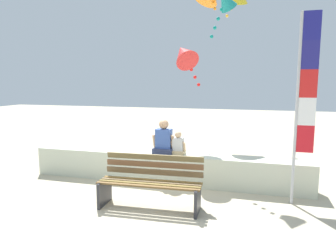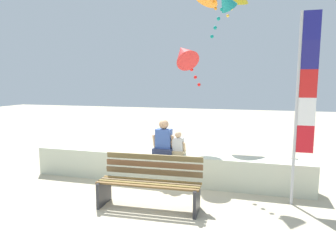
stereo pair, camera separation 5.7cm
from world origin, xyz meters
name	(u,v)px [view 1 (the left image)]	position (x,y,z in m)	size (l,w,h in m)	color
ground_plane	(145,204)	(0.00, 0.00, 0.00)	(40.00, 40.00, 0.00)	#B4A88C
seawall_ledge	(165,167)	(0.00, 1.32, 0.32)	(6.04, 0.56, 0.63)	beige
park_bench	(151,183)	(0.15, -0.08, 0.43)	(1.81, 0.69, 0.88)	brown
person_adult	(164,140)	(-0.03, 1.33, 0.92)	(0.48, 0.35, 0.74)	#29304E
person_child	(178,145)	(0.29, 1.33, 0.82)	(0.32, 0.24, 0.49)	tan
flag_banner	(303,96)	(2.62, 0.74, 1.93)	(0.33, 0.05, 3.33)	#B7B7BC
kite_teal	(225,1)	(1.12, 2.06, 3.89)	(0.66, 0.65, 1.03)	teal
kite_red	(184,54)	(0.17, 2.34, 2.81)	(0.91, 0.96, 1.15)	red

